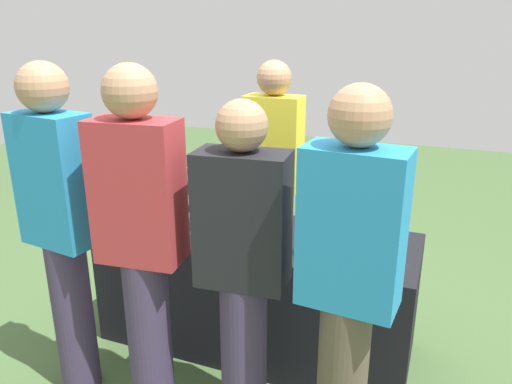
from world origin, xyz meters
TOP-DOWN VIEW (x-y plane):
  - ground_plane at (0.00, 0.00)m, footprint 12.00×12.00m
  - tasting_table at (0.00, 0.00)m, footprint 1.85×0.69m
  - wine_bottle_0 at (-0.55, 0.14)m, footprint 0.07×0.07m
  - wine_bottle_1 at (-0.33, 0.16)m, footprint 0.08×0.08m
  - wine_bottle_2 at (-0.18, 0.16)m, footprint 0.07×0.07m
  - wine_bottle_3 at (-0.09, 0.14)m, footprint 0.08×0.08m
  - wine_bottle_4 at (0.02, 0.07)m, footprint 0.07×0.07m
  - wine_bottle_5 at (0.36, 0.10)m, footprint 0.07×0.07m
  - wine_bottle_6 at (0.47, 0.17)m, footprint 0.07×0.07m
  - wine_bottle_7 at (0.71, 0.08)m, footprint 0.07×0.07m
  - wine_glass_0 at (-0.55, -0.16)m, footprint 0.07×0.07m
  - wine_glass_1 at (-0.34, -0.14)m, footprint 0.07×0.07m
  - wine_glass_2 at (-0.23, -0.05)m, footprint 0.06×0.06m
  - wine_glass_3 at (-0.09, -0.06)m, footprint 0.07×0.07m
  - wine_glass_4 at (0.35, -0.18)m, footprint 0.07×0.07m
  - wine_glass_5 at (0.64, -0.08)m, footprint 0.07×0.07m
  - ice_bucket at (-0.70, 0.07)m, footprint 0.20×0.20m
  - server_pouring at (-0.10, 0.57)m, footprint 0.38×0.23m
  - guest_0 at (-0.75, -0.73)m, footprint 0.39×0.25m
  - guest_1 at (-0.27, -0.74)m, footprint 0.41×0.25m
  - guest_2 at (0.20, -0.66)m, footprint 0.42×0.26m
  - guest_3 at (0.68, -0.73)m, footprint 0.40×0.24m
  - menu_board at (-0.80, 0.92)m, footprint 0.60×0.06m

SIDE VIEW (x-z plane):
  - ground_plane at x=0.00m, z-range 0.00..0.00m
  - tasting_table at x=0.00m, z-range 0.00..0.74m
  - menu_board at x=-0.80m, z-range 0.00..0.79m
  - ice_bucket at x=-0.70m, z-range 0.74..0.91m
  - wine_glass_0 at x=-0.55m, z-range 0.77..0.90m
  - wine_glass_1 at x=-0.34m, z-range 0.77..0.90m
  - wine_glass_4 at x=0.35m, z-range 0.77..0.90m
  - wine_glass_5 at x=0.64m, z-range 0.77..0.91m
  - wine_glass_2 at x=-0.23m, z-range 0.78..0.91m
  - wine_bottle_0 at x=-0.55m, z-range 0.70..0.99m
  - wine_bottle_6 at x=0.47m, z-range 0.70..1.00m
  - wine_glass_3 at x=-0.09m, z-range 0.78..0.93m
  - wine_bottle_7 at x=0.71m, z-range 0.70..1.02m
  - wine_bottle_2 at x=-0.18m, z-range 0.70..1.01m
  - wine_bottle_4 at x=0.02m, z-range 0.70..1.02m
  - wine_bottle_5 at x=0.36m, z-range 0.70..1.02m
  - wine_bottle_1 at x=-0.33m, z-range 0.70..1.03m
  - wine_bottle_3 at x=-0.09m, z-range 0.70..1.03m
  - guest_2 at x=0.20m, z-range 0.07..1.68m
  - server_pouring at x=-0.10m, z-range 0.08..1.77m
  - guest_3 at x=0.68m, z-range 0.08..1.79m
  - guest_1 at x=-0.27m, z-range 0.09..1.84m
  - guest_0 at x=-0.75m, z-range 0.10..1.84m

